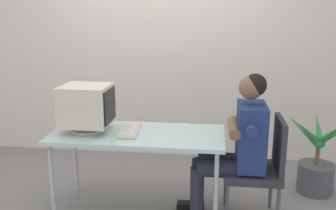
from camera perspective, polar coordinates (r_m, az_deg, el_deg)
The scene contains 8 objects.
ground_plane at distance 3.45m, azimuth -4.41°, elevation -15.58°, with size 12.00×12.00×0.00m, color gray.
wall_back at distance 4.36m, azimuth 2.95°, elevation 11.31°, with size 8.00×0.10×3.00m, color beige.
desk at distance 3.18m, azimuth -4.63°, elevation -5.16°, with size 1.45×0.65×0.71m.
crt_monitor at distance 3.22m, azimuth -12.32°, elevation -0.12°, with size 0.41×0.37×0.40m.
keyboard at distance 3.19m, azimuth -5.90°, elevation -3.82°, with size 0.19×0.45×0.03m.
office_chair at distance 3.18m, azimuth 13.95°, elevation -8.82°, with size 0.45×0.45×0.89m.
person_seated at distance 3.09m, azimuth 10.48°, elevation -5.73°, with size 0.71×0.60×1.24m.
potted_plant at distance 3.89m, azimuth 21.72°, elevation -8.39°, with size 0.65×0.68×0.82m.
Camera 1 is at (0.64, -2.94, 1.70)m, focal length 39.92 mm.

